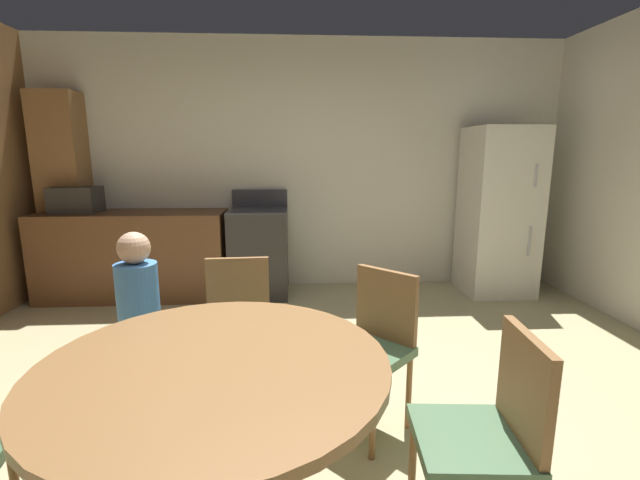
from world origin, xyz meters
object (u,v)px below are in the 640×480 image
at_px(oven_range, 259,252).
at_px(chair_east, 489,429).
at_px(refrigerator, 498,212).
at_px(person_child, 140,324).
at_px(chair_north, 238,322).
at_px(dining_table, 217,399).
at_px(chair_northeast, 373,340).
at_px(microwave, 76,200).

bearing_deg(oven_range, chair_east, -70.76).
relative_size(oven_range, refrigerator, 0.62).
bearing_deg(oven_range, person_child, -101.87).
xyz_separation_m(chair_east, chair_north, (-1.05, 1.08, 0.00)).
height_order(dining_table, person_child, person_child).
bearing_deg(dining_table, chair_north, 93.09).
bearing_deg(chair_northeast, oven_range, -115.73).
height_order(oven_range, dining_table, oven_range).
relative_size(microwave, chair_north, 0.51).
xyz_separation_m(dining_table, chair_north, (-0.05, 1.00, -0.11)).
distance_m(oven_range, refrigerator, 2.58).
height_order(microwave, chair_east, microwave).
distance_m(chair_east, chair_northeast, 0.84).
distance_m(chair_northeast, person_child, 1.27).
height_order(refrigerator, chair_north, refrigerator).
height_order(microwave, dining_table, microwave).
bearing_deg(oven_range, chair_northeast, -71.02).
xyz_separation_m(oven_range, chair_northeast, (0.80, -2.33, 0.03)).
xyz_separation_m(chair_north, chair_northeast, (0.77, -0.30, 0.00)).
relative_size(refrigerator, dining_table, 1.39).
height_order(microwave, chair_north, microwave).
height_order(refrigerator, chair_northeast, refrigerator).
distance_m(oven_range, microwave, 1.91).
height_order(refrigerator, dining_table, refrigerator).
xyz_separation_m(chair_northeast, person_child, (-1.27, 0.11, 0.08)).
xyz_separation_m(dining_table, chair_northeast, (0.71, 0.71, -0.11)).
relative_size(refrigerator, chair_north, 2.02).
bearing_deg(refrigerator, chair_north, -141.75).
bearing_deg(chair_northeast, chair_east, 65.33).
height_order(oven_range, microwave, microwave).
bearing_deg(microwave, chair_north, -47.53).
height_order(oven_range, chair_northeast, oven_range).
bearing_deg(microwave, chair_northeast, -41.53).
bearing_deg(dining_table, refrigerator, 50.52).
height_order(microwave, chair_northeast, microwave).
relative_size(microwave, person_child, 0.40).
bearing_deg(chair_east, refrigerator, -110.79).
bearing_deg(chair_north, refrigerator, 125.16).
height_order(oven_range, refrigerator, refrigerator).
xyz_separation_m(refrigerator, chair_east, (-1.45, -3.06, -0.38)).
relative_size(oven_range, chair_east, 1.26).
distance_m(dining_table, chair_east, 1.01).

